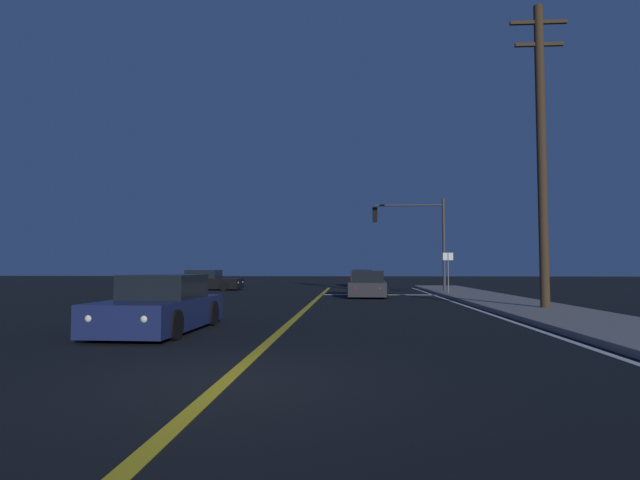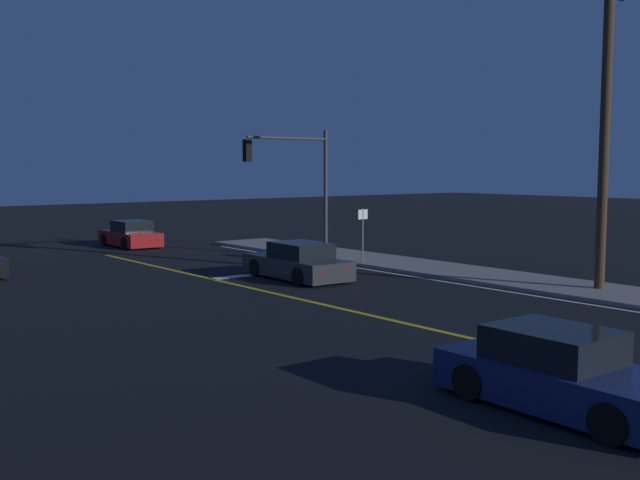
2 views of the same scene
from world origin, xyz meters
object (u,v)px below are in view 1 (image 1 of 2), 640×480
car_lead_oncoming_navy (161,307)px  car_parked_curb_red (362,279)px  car_mid_block_charcoal (368,285)px  traffic_signal_near_right (417,229)px  utility_pole_right (542,151)px  car_far_approaching_black (207,281)px  street_sign_corner (448,266)px

car_lead_oncoming_navy → car_parked_curb_red: bearing=-99.5°
car_mid_block_charcoal → traffic_signal_near_right: bearing=55.7°
car_parked_curb_red → car_mid_block_charcoal: same height
car_mid_block_charcoal → utility_pole_right: utility_pole_right is taller
car_parked_curb_red → car_mid_block_charcoal: size_ratio=0.90×
car_parked_curb_red → utility_pole_right: utility_pole_right is taller
traffic_signal_near_right → car_far_approaching_black: bearing=-12.4°
car_parked_curb_red → street_sign_corner: street_sign_corner is taller
car_lead_oncoming_navy → street_sign_corner: (9.73, 15.84, 1.01)m
car_mid_block_charcoal → car_far_approaching_black: 12.80m
car_mid_block_charcoal → street_sign_corner: (4.37, 1.35, 1.01)m
car_mid_block_charcoal → utility_pole_right: 11.42m
car_far_approaching_black → street_sign_corner: size_ratio=1.98×
car_parked_curb_red → traffic_signal_near_right: traffic_signal_near_right is taller
car_parked_curb_red → traffic_signal_near_right: (3.12, -10.09, 3.22)m
car_parked_curb_red → street_sign_corner: (4.38, -12.89, 1.01)m
car_mid_block_charcoal → car_lead_oncoming_navy: size_ratio=1.08×
car_lead_oncoming_navy → traffic_signal_near_right: traffic_signal_near_right is taller
car_parked_curb_red → car_lead_oncoming_navy: bearing=-99.8°
car_mid_block_charcoal → street_sign_corner: street_sign_corner is taller
traffic_signal_near_right → street_sign_corner: size_ratio=2.40×
car_parked_curb_red → street_sign_corner: size_ratio=1.80×
car_mid_block_charcoal → traffic_signal_near_right: 6.11m
utility_pole_right → street_sign_corner: 10.72m
traffic_signal_near_right → street_sign_corner: bearing=114.3°
utility_pole_right → car_lead_oncoming_navy: bearing=-151.7°
car_lead_oncoming_navy → traffic_signal_near_right: (8.46, 18.64, 3.22)m
car_mid_block_charcoal → car_lead_oncoming_navy: same height
car_parked_curb_red → utility_pole_right: bearing=-75.0°
car_lead_oncoming_navy → street_sign_corner: size_ratio=1.84×
traffic_signal_near_right → utility_pole_right: size_ratio=0.53×
car_parked_curb_red → car_far_approaching_black: (-10.59, -7.08, 0.00)m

